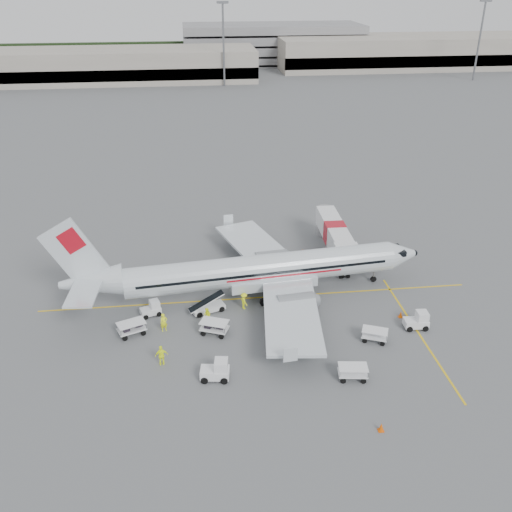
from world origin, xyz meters
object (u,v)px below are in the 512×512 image
(aircraft, at_px, (262,251))
(belt_loader, at_px, (208,301))
(tug_aft, at_px, (150,308))
(tug_fore, at_px, (416,320))
(jet_bridge, at_px, (334,240))
(tug_mid, at_px, (215,370))

(aircraft, bearing_deg, belt_loader, -161.41)
(aircraft, xyz_separation_m, tug_aft, (-11.31, -2.59, -4.29))
(tug_fore, relative_size, tug_aft, 1.14)
(jet_bridge, relative_size, tug_mid, 6.49)
(tug_fore, bearing_deg, aircraft, 152.83)
(tug_fore, bearing_deg, jet_bridge, 107.18)
(aircraft, bearing_deg, tug_mid, -119.24)
(tug_fore, bearing_deg, tug_aft, 170.95)
(tug_mid, bearing_deg, tug_aft, 126.85)
(aircraft, height_order, tug_fore, aircraft)
(jet_bridge, height_order, tug_aft, jet_bridge)
(belt_loader, relative_size, tug_mid, 1.83)
(jet_bridge, xyz_separation_m, tug_fore, (4.04, -15.81, -1.16))
(belt_loader, relative_size, tug_aft, 2.22)
(tug_fore, bearing_deg, belt_loader, 167.63)
(jet_bridge, distance_m, tug_fore, 16.35)
(jet_bridge, bearing_deg, aircraft, -138.57)
(aircraft, distance_m, tug_aft, 12.37)
(tug_aft, bearing_deg, aircraft, -5.19)
(jet_bridge, distance_m, tug_mid, 25.89)
(belt_loader, height_order, tug_aft, belt_loader)
(belt_loader, relative_size, tug_fore, 1.95)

